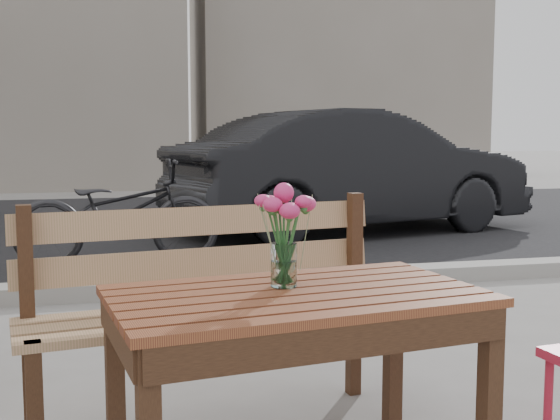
{
  "coord_description": "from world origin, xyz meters",
  "views": [
    {
      "loc": [
        -0.62,
        -2.03,
        1.16
      ],
      "look_at": [
        -0.09,
        0.11,
        0.92
      ],
      "focal_mm": 45.0,
      "sensor_mm": 36.0,
      "label": 1
    }
  ],
  "objects_px": {
    "parked_car": "(353,172)",
    "main_table": "(296,327)",
    "bicycle": "(118,213)",
    "main_vase": "(284,222)"
  },
  "relations": [
    {
      "from": "parked_car",
      "to": "bicycle",
      "type": "height_order",
      "value": "parked_car"
    },
    {
      "from": "bicycle",
      "to": "parked_car",
      "type": "bearing_deg",
      "value": -64.02
    },
    {
      "from": "main_vase",
      "to": "bicycle",
      "type": "height_order",
      "value": "main_vase"
    },
    {
      "from": "parked_car",
      "to": "bicycle",
      "type": "xyz_separation_m",
      "value": [
        -2.71,
        -1.5,
        -0.24
      ]
    },
    {
      "from": "main_table",
      "to": "parked_car",
      "type": "xyz_separation_m",
      "value": [
        2.24,
        5.78,
        0.14
      ]
    },
    {
      "from": "main_table",
      "to": "bicycle",
      "type": "height_order",
      "value": "bicycle"
    },
    {
      "from": "main_table",
      "to": "bicycle",
      "type": "distance_m",
      "value": 4.3
    },
    {
      "from": "main_table",
      "to": "bicycle",
      "type": "bearing_deg",
      "value": 88.42
    },
    {
      "from": "main_table",
      "to": "bicycle",
      "type": "xyz_separation_m",
      "value": [
        -0.48,
        4.28,
        -0.1
      ]
    },
    {
      "from": "parked_car",
      "to": "main_table",
      "type": "bearing_deg",
      "value": 144.46
    }
  ]
}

